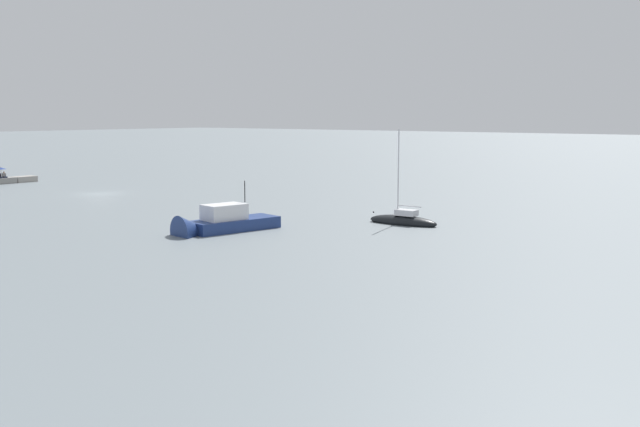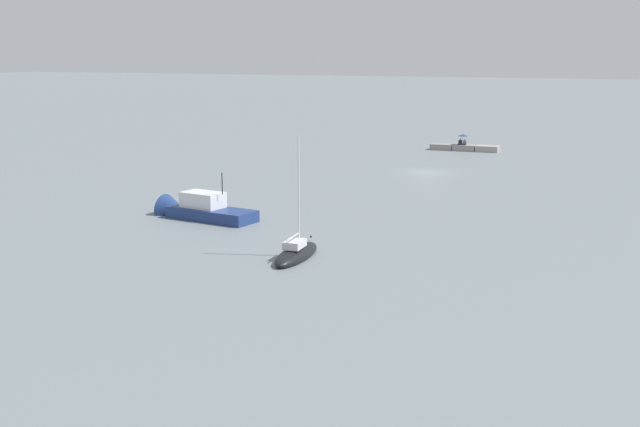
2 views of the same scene
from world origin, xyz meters
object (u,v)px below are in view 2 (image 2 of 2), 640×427
object	(u,v)px
person_seated_grey_left	(465,143)
motorboat_navy_mid	(198,212)
umbrella_open_navy	(463,135)
sailboat_black_near	(296,254)
person_seated_dark_right	(460,143)

from	to	relation	value
person_seated_grey_left	motorboat_navy_mid	world-z (taller)	motorboat_navy_mid
umbrella_open_navy	sailboat_black_near	size ratio (longest dim) A/B	0.18
person_seated_grey_left	motorboat_navy_mid	bearing A→B (deg)	82.02
person_seated_dark_right	sailboat_black_near	size ratio (longest dim) A/B	0.10
person_seated_dark_right	umbrella_open_navy	distance (m)	0.91
umbrella_open_navy	sailboat_black_near	world-z (taller)	sailboat_black_near
sailboat_black_near	motorboat_navy_mid	xyz separation A→B (m)	(10.83, -8.17, 0.18)
umbrella_open_navy	sailboat_black_near	xyz separation A→B (m)	(-1.04, 53.41, -1.52)
person_seated_grey_left	motorboat_navy_mid	distance (m)	46.18
person_seated_dark_right	sailboat_black_near	distance (m)	53.32
person_seated_grey_left	sailboat_black_near	bearing A→B (deg)	95.44
person_seated_grey_left	sailboat_black_near	xyz separation A→B (m)	(-0.77, 53.24, -0.67)
umbrella_open_navy	motorboat_navy_mid	distance (m)	46.31
umbrella_open_navy	motorboat_navy_mid	bearing A→B (deg)	77.79
person_seated_grey_left	person_seated_dark_right	xyz separation A→B (m)	(0.56, -0.06, 0.00)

